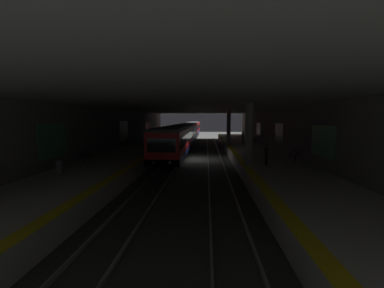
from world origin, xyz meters
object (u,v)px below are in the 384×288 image
(bench_left_near, at_px, (294,154))
(person_standing_far, at_px, (151,136))
(bench_left_mid, at_px, (255,138))
(suitcase_rolling, at_px, (249,145))
(bench_right_near, at_px, (87,154))
(bench_right_mid, at_px, (129,142))
(pillar_near, at_px, (249,135))
(metro_train, at_px, (189,131))
(bench_right_far, at_px, (149,136))
(pillar_far, at_px, (229,127))
(person_waiting_near, at_px, (243,137))
(trash_bin, at_px, (59,167))
(person_walking_mid, at_px, (266,154))

(bench_left_near, height_order, person_standing_far, person_standing_far)
(bench_left_mid, bearing_deg, suitcase_rolling, 163.89)
(bench_right_near, bearing_deg, bench_right_mid, 0.00)
(pillar_near, distance_m, metro_train, 31.79)
(bench_right_far, distance_m, person_standing_far, 5.80)
(pillar_far, relative_size, person_standing_far, 2.84)
(metro_train, xyz_separation_m, person_waiting_near, (-13.98, -8.53, -0.02))
(bench_left_mid, distance_m, bench_right_far, 17.65)
(person_standing_far, bearing_deg, pillar_near, -148.63)
(bench_left_near, relative_size, bench_right_near, 1.00)
(metro_train, height_order, bench_right_near, metro_train)
(bench_right_far, bearing_deg, metro_train, -42.23)
(bench_right_far, distance_m, trash_bin, 27.57)
(person_walking_mid, relative_size, suitcase_rolling, 1.57)
(bench_right_near, distance_m, trash_bin, 5.21)
(pillar_near, distance_m, suitcase_rolling, 12.38)
(pillar_far, bearing_deg, pillar_near, 180.00)
(bench_left_near, distance_m, trash_bin, 17.53)
(bench_right_far, xyz_separation_m, suitcase_rolling, (-12.04, -14.89, -0.18))
(bench_right_near, xyz_separation_m, person_walking_mid, (-1.35, -14.24, 0.30))
(bench_left_mid, xyz_separation_m, bench_right_near, (-17.92, 17.07, 0.00))
(metro_train, height_order, trash_bin, metro_train)
(person_walking_mid, height_order, trash_bin, person_walking_mid)
(pillar_far, distance_m, bench_right_mid, 13.56)
(bench_left_near, distance_m, bench_right_mid, 19.91)
(bench_right_mid, bearing_deg, suitcase_rolling, -94.23)
(bench_right_mid, distance_m, bench_right_far, 10.94)
(person_standing_far, bearing_deg, person_waiting_near, -96.12)
(metro_train, relative_size, bench_right_near, 35.39)
(bench_right_mid, distance_m, person_waiting_near, 15.39)
(bench_left_mid, bearing_deg, person_walking_mid, 171.66)
(bench_left_mid, distance_m, person_walking_mid, 19.48)
(bench_left_near, relative_size, trash_bin, 2.00)
(bench_left_mid, relative_size, trash_bin, 2.00)
(suitcase_rolling, bearing_deg, person_standing_far, 64.07)
(bench_right_far, bearing_deg, bench_left_near, -141.15)
(bench_left_mid, xyz_separation_m, trash_bin, (-23.08, 16.33, -0.10))
(metro_train, bearing_deg, bench_right_far, 137.77)
(bench_left_mid, relative_size, person_waiting_near, 0.98)
(person_standing_far, relative_size, trash_bin, 1.88)
(person_waiting_near, distance_m, trash_bin, 24.95)
(person_walking_mid, bearing_deg, person_waiting_near, -2.13)
(metro_train, bearing_deg, trash_bin, 170.79)
(metro_train, distance_m, bench_left_mid, 15.71)
(bench_left_mid, bearing_deg, bench_right_far, 75.30)
(person_walking_mid, distance_m, suitcase_rolling, 11.74)
(bench_right_near, bearing_deg, person_waiting_near, -43.98)
(bench_right_mid, bearing_deg, bench_right_far, 0.00)
(trash_bin, bearing_deg, bench_left_mid, -35.29)
(pillar_near, xyz_separation_m, bench_right_near, (1.70, 12.88, -1.75))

